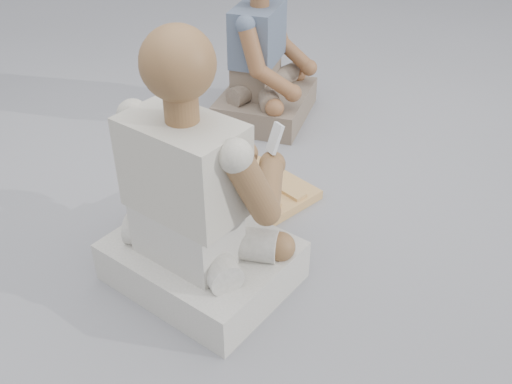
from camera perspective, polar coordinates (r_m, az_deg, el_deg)
ground at (r=2.36m, az=3.56°, el=-6.36°), size 60.00×60.00×0.00m
carved_panel at (r=2.62m, az=-1.66°, el=-1.06°), size 0.72×0.55×0.04m
tool_tray at (r=2.52m, az=-5.68°, el=-1.59°), size 0.53×0.46×0.06m
chisel_0 at (r=2.43m, az=-1.93°, el=-2.55°), size 0.06×0.22×0.02m
chisel_1 at (r=2.45m, az=-5.68°, el=-2.44°), size 0.06×0.22×0.02m
chisel_2 at (r=2.50m, az=-3.35°, el=-1.79°), size 0.22×0.03×0.02m
chisel_3 at (r=2.50m, az=-6.18°, el=-1.60°), size 0.16×0.18×0.02m
chisel_4 at (r=2.62m, az=-9.23°, el=-0.27°), size 0.06×0.22×0.02m
chisel_5 at (r=2.47m, az=-2.76°, el=-2.03°), size 0.13×0.20×0.02m
chisel_6 at (r=2.61m, az=-5.47°, el=0.04°), size 0.20×0.13×0.02m
chisel_7 at (r=2.41m, az=-4.15°, el=-3.07°), size 0.17×0.16×0.02m
wood_chip_0 at (r=2.42m, az=0.14°, el=-4.96°), size 0.02×0.02×0.00m
wood_chip_1 at (r=2.35m, az=-10.79°, el=-7.25°), size 0.02×0.02×0.00m
wood_chip_2 at (r=2.45m, az=-11.35°, el=-5.35°), size 0.02×0.02×0.00m
wood_chip_3 at (r=2.43m, az=-4.38°, el=-4.95°), size 0.02×0.02×0.00m
wood_chip_4 at (r=2.48m, az=2.85°, el=-4.04°), size 0.02×0.02×0.00m
wood_chip_5 at (r=2.62m, az=-8.51°, el=-1.99°), size 0.02×0.02×0.00m
wood_chip_6 at (r=2.69m, az=-7.98°, el=-0.90°), size 0.02×0.02×0.00m
wood_chip_7 at (r=2.77m, az=-2.95°, el=0.61°), size 0.02×0.02×0.00m
wood_chip_8 at (r=2.46m, az=-5.83°, el=-4.56°), size 0.02×0.02×0.00m
wood_chip_9 at (r=2.52m, az=-1.17°, el=-3.16°), size 0.02×0.02×0.00m
wood_chip_10 at (r=2.59m, az=-5.66°, el=-2.28°), size 0.02×0.02×0.00m
wood_chip_11 at (r=2.50m, az=-10.38°, el=-4.30°), size 0.02×0.02×0.00m
wood_chip_12 at (r=2.60m, az=-3.81°, el=-1.92°), size 0.02×0.02×0.00m
wood_chip_13 at (r=2.57m, az=-5.30°, el=-2.58°), size 0.02×0.02×0.00m
wood_chip_14 at (r=2.70m, az=-5.23°, el=-0.53°), size 0.02×0.02×0.00m
craftsman at (r=2.05m, az=-5.88°, el=-1.45°), size 0.77×0.79×1.01m
companion at (r=3.29m, az=0.81°, el=12.47°), size 0.76×0.74×0.93m
mobile_phone at (r=2.18m, az=1.91°, el=5.40°), size 0.06×0.05×0.12m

